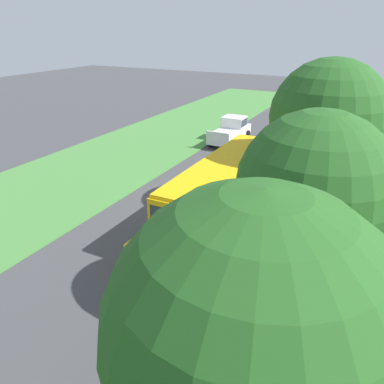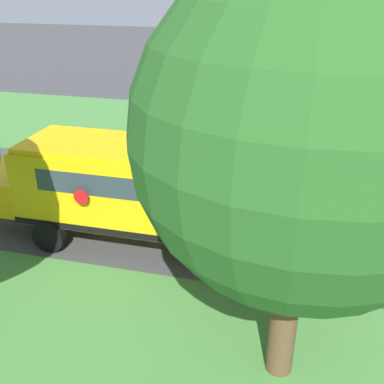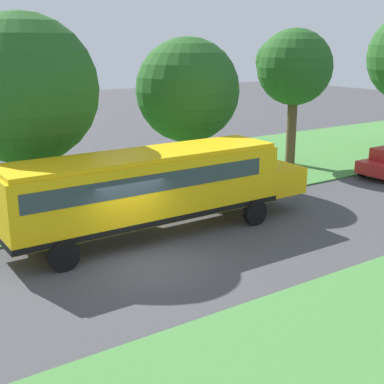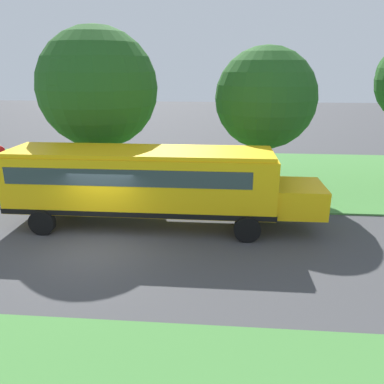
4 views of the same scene
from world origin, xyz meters
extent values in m
plane|color=#424244|center=(0.00, 0.00, 0.00)|extent=(120.00, 120.00, 0.00)
cube|color=#47843D|center=(-10.00, 0.00, 0.04)|extent=(12.00, 80.00, 0.08)
cube|color=yellow|center=(-2.25, 1.23, 1.90)|extent=(2.50, 10.50, 2.20)
cube|color=yellow|center=(-2.25, 7.43, 1.35)|extent=(2.20, 1.90, 1.10)
cube|color=yellow|center=(-2.25, 1.23, 3.08)|extent=(2.35, 10.29, 0.16)
cube|color=black|center=(-2.25, 1.23, 0.92)|extent=(2.54, 10.54, 0.20)
cube|color=#2D3842|center=(-2.25, 0.93, 2.36)|extent=(2.53, 9.24, 0.64)
cube|color=#2D3842|center=(-2.25, 6.43, 2.36)|extent=(2.25, 0.12, 0.80)
cylinder|color=red|center=(-3.68, 4.12, 2.05)|extent=(0.03, 0.44, 0.44)
cylinder|color=black|center=(-3.50, 5.43, 0.50)|extent=(0.30, 1.00, 1.00)
cylinder|color=black|center=(-1.00, 5.43, 0.50)|extent=(0.30, 1.00, 1.00)
cylinder|color=black|center=(-3.50, -2.44, 0.50)|extent=(0.30, 1.00, 1.00)
cylinder|color=black|center=(-1.00, -2.44, 0.50)|extent=(0.30, 1.00, 1.00)
cylinder|color=brown|center=(-6.49, -1.63, 1.54)|extent=(0.55, 0.55, 3.07)
sphere|color=#23561E|center=(-6.49, -1.63, 5.24)|extent=(5.77, 5.77, 5.77)
sphere|color=#23561E|center=(-5.73, -1.91, 5.50)|extent=(4.10, 4.10, 4.10)
cylinder|color=brown|center=(-7.43, 6.52, 1.43)|extent=(0.54, 0.54, 2.86)
sphere|color=#23561E|center=(-7.43, 6.52, 4.74)|extent=(5.00, 5.00, 5.00)
sphere|color=#23561E|center=(-7.74, 6.81, 4.74)|extent=(3.26, 3.26, 3.26)
cylinder|color=gray|center=(-4.60, -5.99, 1.05)|extent=(0.08, 0.08, 2.10)
cylinder|color=#2D4C33|center=(-6.32, -5.95, 0.45)|extent=(0.56, 0.56, 0.90)
camera|label=1|loc=(-8.93, 17.85, 9.44)|focal=35.00mm
camera|label=2|loc=(-13.66, -1.55, 7.55)|focal=42.00mm
camera|label=3|loc=(14.20, -7.82, 7.01)|focal=50.00mm
camera|label=4|loc=(11.83, 4.42, 6.21)|focal=35.00mm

